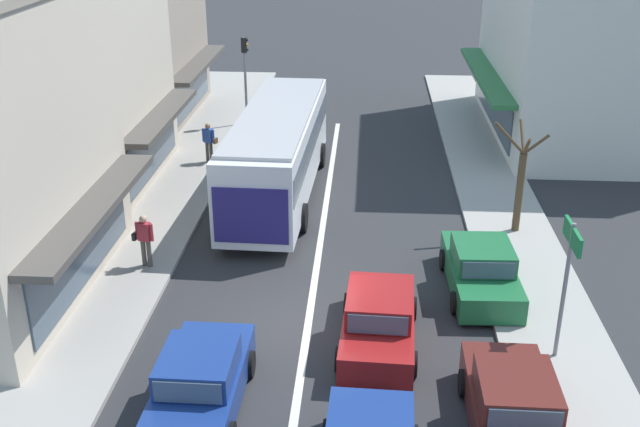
# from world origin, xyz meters

# --- Properties ---
(ground_plane) EXTENTS (140.00, 140.00, 0.00)m
(ground_plane) POSITION_xyz_m (0.00, 0.00, 0.00)
(ground_plane) COLOR #2D2D30
(lane_centre_line) EXTENTS (0.20, 28.00, 0.01)m
(lane_centre_line) POSITION_xyz_m (0.00, 4.00, 0.00)
(lane_centre_line) COLOR silver
(lane_centre_line) RESTS_ON ground
(sidewalk_left) EXTENTS (5.20, 44.00, 0.14)m
(sidewalk_left) POSITION_xyz_m (-6.80, 6.00, 0.07)
(sidewalk_left) COLOR #A39E96
(sidewalk_left) RESTS_ON ground
(kerb_right) EXTENTS (2.80, 44.00, 0.12)m
(kerb_right) POSITION_xyz_m (6.20, 6.00, 0.06)
(kerb_right) COLOR #A39E96
(kerb_right) RESTS_ON ground
(shopfront_mid_block) EXTENTS (8.13, 7.87, 7.71)m
(shopfront_mid_block) POSITION_xyz_m (-10.18, 9.60, 3.85)
(shopfront_mid_block) COLOR beige
(shopfront_mid_block) RESTS_ON ground
(shopfront_far_end) EXTENTS (7.09, 9.10, 6.87)m
(shopfront_far_end) POSITION_xyz_m (-10.18, 18.44, 3.43)
(shopfront_far_end) COLOR gray
(shopfront_far_end) RESTS_ON ground
(building_right_far) EXTENTS (9.73, 12.23, 9.49)m
(building_right_far) POSITION_xyz_m (11.48, 17.13, 4.74)
(building_right_far) COLOR silver
(building_right_far) RESTS_ON ground
(city_bus) EXTENTS (3.00, 10.93, 3.23)m
(city_bus) POSITION_xyz_m (-1.78, 8.68, 1.88)
(city_bus) COLOR silver
(city_bus) RESTS_ON ground
(sedan_adjacent_lane_trail) EXTENTS (2.04, 4.27, 1.47)m
(sedan_adjacent_lane_trail) POSITION_xyz_m (1.81, -0.85, 0.66)
(sedan_adjacent_lane_trail) COLOR maroon
(sedan_adjacent_lane_trail) RESTS_ON ground
(sedan_queue_far_back) EXTENTS (1.93, 4.22, 1.47)m
(sedan_queue_far_back) POSITION_xyz_m (-2.04, -3.64, 0.66)
(sedan_queue_far_back) COLOR navy
(sedan_queue_far_back) RESTS_ON ground
(parked_sedan_kerb_front) EXTENTS (1.92, 4.21, 1.47)m
(parked_sedan_kerb_front) POSITION_xyz_m (4.55, -4.07, 0.66)
(parked_sedan_kerb_front) COLOR #561E19
(parked_sedan_kerb_front) RESTS_ON ground
(parked_sedan_kerb_second) EXTENTS (2.01, 4.26, 1.47)m
(parked_sedan_kerb_second) POSITION_xyz_m (4.67, 2.01, 0.66)
(parked_sedan_kerb_second) COLOR #1E6638
(parked_sedan_kerb_second) RESTS_ON ground
(traffic_light_downstreet) EXTENTS (0.33, 0.24, 4.20)m
(traffic_light_downstreet) POSITION_xyz_m (-4.29, 17.31, 2.85)
(traffic_light_downstreet) COLOR gray
(traffic_light_downstreet) RESTS_ON ground
(directional_road_sign) EXTENTS (0.10, 1.40, 3.60)m
(directional_road_sign) POSITION_xyz_m (6.06, -1.27, 2.68)
(directional_road_sign) COLOR gray
(directional_road_sign) RESTS_ON ground
(street_tree_right) EXTENTS (1.76, 1.66, 3.80)m
(street_tree_right) POSITION_xyz_m (6.33, 5.97, 1.78)
(street_tree_right) COLOR brown
(street_tree_right) RESTS_ON ground
(pedestrian_with_handbag_near) EXTENTS (0.66, 0.39, 1.63)m
(pedestrian_with_handbag_near) POSITION_xyz_m (-4.97, 11.82, 1.07)
(pedestrian_with_handbag_near) COLOR #4C4742
(pedestrian_with_handbag_near) RESTS_ON sidewalk_left
(pedestrian_browsing_midblock) EXTENTS (0.66, 0.33, 1.63)m
(pedestrian_browsing_midblock) POSITION_xyz_m (-5.01, 2.64, 1.07)
(pedestrian_browsing_midblock) COLOR #4C4742
(pedestrian_browsing_midblock) RESTS_ON sidewalk_left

